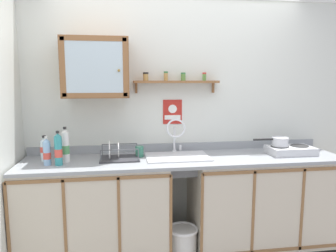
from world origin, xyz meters
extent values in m
cube|color=silver|center=(0.00, 0.58, 1.28)|extent=(3.65, 0.05, 2.56)
cube|color=beige|center=(-0.85, 0.24, 0.50)|extent=(1.32, 0.63, 0.85)
cube|color=brown|center=(-0.85, -0.08, 0.89)|extent=(1.32, 0.01, 0.03)
cube|color=brown|center=(-1.51, -0.08, 0.50)|extent=(0.02, 0.01, 0.78)
cube|color=brown|center=(-1.07, -0.08, 0.50)|extent=(0.02, 0.01, 0.78)
cube|color=brown|center=(-0.63, -0.08, 0.50)|extent=(0.02, 0.01, 0.78)
cube|color=brown|center=(-0.19, -0.08, 0.50)|extent=(0.02, 0.01, 0.78)
cube|color=black|center=(0.80, 0.27, 0.04)|extent=(1.39, 0.57, 0.08)
cube|color=beige|center=(0.80, 0.24, 0.50)|extent=(1.42, 0.63, 0.85)
cube|color=brown|center=(0.80, -0.08, 0.89)|extent=(1.42, 0.01, 0.03)
cube|color=brown|center=(0.80, -0.08, 0.13)|extent=(1.42, 0.01, 0.03)
cube|color=brown|center=(0.09, -0.08, 0.50)|extent=(0.02, 0.01, 0.78)
cube|color=brown|center=(0.56, -0.08, 0.50)|extent=(0.02, 0.01, 0.78)
cube|color=brown|center=(1.03, -0.08, 0.50)|extent=(0.02, 0.01, 0.78)
cube|color=gray|center=(0.00, 0.24, 0.94)|extent=(3.01, 0.66, 0.03)
cube|color=gray|center=(0.00, 0.54, 1.00)|extent=(3.01, 0.02, 0.08)
cube|color=silver|center=(-0.07, 0.26, 0.96)|extent=(0.60, 0.40, 0.01)
cube|color=slate|center=(-0.07, 0.26, 0.81)|extent=(0.51, 0.32, 0.01)
cube|color=slate|center=(-0.07, 0.42, 0.88)|extent=(0.51, 0.01, 0.15)
cube|color=slate|center=(-0.07, 0.09, 0.88)|extent=(0.51, 0.01, 0.15)
cylinder|color=#4C4C51|center=(-0.07, 0.26, 0.81)|extent=(0.04, 0.04, 0.01)
cylinder|color=silver|center=(-0.06, 0.48, 0.97)|extent=(0.05, 0.05, 0.02)
cylinder|color=silver|center=(-0.06, 0.48, 1.10)|extent=(0.02, 0.02, 0.24)
torus|color=silver|center=(-0.06, 0.39, 1.22)|extent=(0.19, 0.02, 0.19)
cylinder|color=silver|center=(0.00, 0.48, 1.00)|extent=(0.02, 0.02, 0.06)
cube|color=silver|center=(1.06, 0.22, 0.99)|extent=(0.44, 0.28, 0.07)
cylinder|color=#2D2D2D|center=(0.96, 0.25, 1.03)|extent=(0.18, 0.18, 0.01)
cylinder|color=#2D2D2D|center=(1.17, 0.25, 1.03)|extent=(0.18, 0.18, 0.01)
cylinder|color=black|center=(0.96, 0.10, 0.99)|extent=(0.03, 0.02, 0.03)
cylinder|color=black|center=(1.17, 0.10, 0.99)|extent=(0.03, 0.02, 0.03)
cylinder|color=silver|center=(0.96, 0.25, 1.08)|extent=(0.16, 0.16, 0.08)
torus|color=silver|center=(0.96, 0.25, 1.12)|extent=(0.16, 0.16, 0.01)
cylinder|color=black|center=(0.78, 0.25, 1.11)|extent=(0.20, 0.03, 0.02)
cylinder|color=silver|center=(-1.28, 0.31, 1.05)|extent=(0.07, 0.07, 0.18)
cone|color=silver|center=(-1.28, 0.31, 1.16)|extent=(0.07, 0.07, 0.03)
cylinder|color=#262626|center=(-1.28, 0.31, 1.18)|extent=(0.03, 0.03, 0.02)
cylinder|color=#D84C3F|center=(-1.28, 0.31, 1.06)|extent=(0.08, 0.08, 0.05)
cylinder|color=teal|center=(-1.13, 0.13, 1.08)|extent=(0.06, 0.06, 0.25)
cone|color=teal|center=(-1.13, 0.13, 1.22)|extent=(0.06, 0.06, 0.03)
cylinder|color=#262626|center=(-1.13, 0.13, 1.25)|extent=(0.03, 0.03, 0.02)
cylinder|color=#D84C3F|center=(-1.13, 0.13, 1.06)|extent=(0.07, 0.07, 0.07)
cylinder|color=#8CB7E0|center=(-1.23, 0.16, 1.06)|extent=(0.06, 0.06, 0.20)
cone|color=#8CB7E0|center=(-1.23, 0.16, 1.17)|extent=(0.06, 0.06, 0.03)
cylinder|color=white|center=(-1.23, 0.16, 1.20)|extent=(0.03, 0.03, 0.02)
cylinder|color=#D84C3F|center=(-1.23, 0.16, 1.04)|extent=(0.07, 0.07, 0.06)
cylinder|color=white|center=(-1.09, 0.23, 1.09)|extent=(0.06, 0.06, 0.27)
cone|color=white|center=(-1.09, 0.23, 1.24)|extent=(0.06, 0.06, 0.03)
cylinder|color=#262626|center=(-1.09, 0.23, 1.27)|extent=(0.03, 0.03, 0.02)
cylinder|color=#4C9959|center=(-1.09, 0.23, 1.07)|extent=(0.07, 0.07, 0.08)
cube|color=#333338|center=(-0.61, 0.26, 0.96)|extent=(0.36, 0.28, 0.01)
cylinder|color=#4C4F54|center=(-0.78, 0.14, 1.02)|extent=(0.01, 0.01, 0.11)
cylinder|color=#4C4F54|center=(-0.45, 0.14, 1.02)|extent=(0.01, 0.01, 0.11)
cylinder|color=#4C4F54|center=(-0.78, 0.39, 1.02)|extent=(0.01, 0.01, 0.11)
cylinder|color=#4C4F54|center=(-0.45, 0.39, 1.02)|extent=(0.01, 0.01, 0.11)
cylinder|color=#4C4F54|center=(-0.61, 0.14, 1.08)|extent=(0.33, 0.01, 0.01)
cylinder|color=#4C4F54|center=(-0.61, 0.39, 1.08)|extent=(0.33, 0.01, 0.01)
cylinder|color=white|center=(-0.70, 0.26, 1.04)|extent=(0.01, 0.17, 0.17)
cylinder|color=white|center=(-0.62, 0.26, 1.04)|extent=(0.01, 0.14, 0.14)
cylinder|color=#337259|center=(-0.42, 0.34, 1.01)|extent=(0.08, 0.08, 0.10)
torus|color=#337259|center=(-0.43, 0.38, 1.01)|extent=(0.03, 0.07, 0.07)
cube|color=brown|center=(-0.81, 0.40, 1.80)|extent=(0.60, 0.31, 0.54)
cube|color=silver|center=(-0.81, 0.24, 1.80)|extent=(0.49, 0.01, 0.45)
cube|color=brown|center=(-1.08, 0.23, 1.80)|extent=(0.05, 0.01, 0.51)
cube|color=brown|center=(-0.54, 0.23, 1.80)|extent=(0.05, 0.01, 0.51)
cube|color=brown|center=(-0.81, 0.23, 2.04)|extent=(0.56, 0.01, 0.04)
cube|color=brown|center=(-0.81, 0.23, 1.55)|extent=(0.56, 0.01, 0.04)
sphere|color=olive|center=(-0.60, 0.22, 1.77)|extent=(0.02, 0.02, 0.02)
cube|color=brown|center=(-0.04, 0.48, 1.67)|extent=(0.85, 0.14, 0.02)
cube|color=brown|center=(-0.44, 0.54, 1.61)|extent=(0.02, 0.03, 0.10)
cube|color=brown|center=(0.35, 0.54, 1.61)|extent=(0.02, 0.03, 0.10)
cylinder|color=tan|center=(-0.35, 0.47, 1.71)|extent=(0.05, 0.05, 0.06)
cylinder|color=black|center=(-0.35, 0.47, 1.75)|extent=(0.05, 0.05, 0.02)
cylinder|color=tan|center=(-0.15, 0.50, 1.72)|extent=(0.04, 0.04, 0.07)
cylinder|color=#33723F|center=(-0.15, 0.50, 1.76)|extent=(0.04, 0.04, 0.02)
cylinder|color=#598C3F|center=(0.03, 0.49, 1.71)|extent=(0.05, 0.05, 0.06)
cylinder|color=#33723F|center=(0.03, 0.49, 1.75)|extent=(0.05, 0.05, 0.02)
cylinder|color=#598C3F|center=(0.24, 0.49, 1.71)|extent=(0.04, 0.04, 0.06)
cylinder|color=red|center=(0.24, 0.49, 1.75)|extent=(0.04, 0.04, 0.02)
cube|color=#B2261E|center=(-0.07, 0.55, 1.36)|extent=(0.19, 0.01, 0.25)
cube|color=white|center=(-0.07, 0.54, 1.31)|extent=(0.16, 0.00, 0.04)
cylinder|color=white|center=(-0.07, 0.54, 1.39)|extent=(0.09, 0.00, 0.09)
cylinder|color=silver|center=(-0.05, 0.08, 0.16)|extent=(0.26, 0.26, 0.32)
torus|color=white|center=(-0.05, 0.08, 0.32)|extent=(0.29, 0.29, 0.03)
camera|label=1|loc=(-0.59, -2.62, 1.68)|focal=33.69mm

